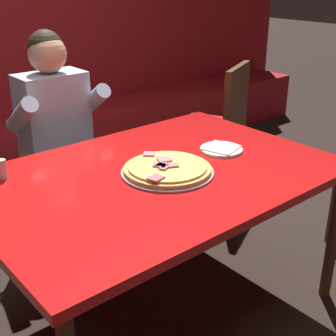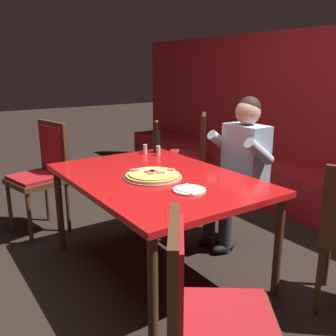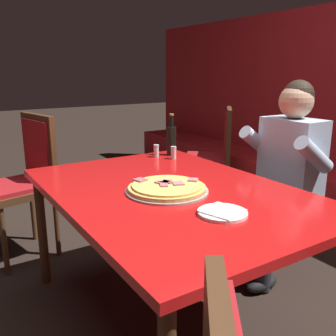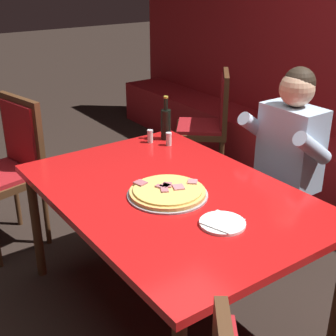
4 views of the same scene
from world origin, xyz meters
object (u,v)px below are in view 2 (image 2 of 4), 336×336
Objects in this scene: plate_white_paper at (189,190)px; dining_chair_near_right at (193,149)px; pizza at (153,176)px; shaker_red_pepper_flakes at (145,150)px; main_dining_table at (156,184)px; dining_chair_far_right at (205,311)px; shaker_black_pepper at (158,151)px; dining_chair_near_left at (44,169)px; diner_seated_blue_shirt at (238,165)px; beer_bottle at (157,141)px.

dining_chair_near_right is (-1.63, 1.31, -0.19)m from plate_white_paper.
pizza reaches higher than plate_white_paper.
shaker_red_pepper_flakes is 0.09× the size of dining_chair_near_right.
main_dining_table is 1.68× the size of dining_chair_far_right.
plate_white_paper is at bearing -21.76° from shaker_black_pepper.
plate_white_paper is 1.69m from dining_chair_near_left.
diner_seated_blue_shirt reaches higher than dining_chair_near_right.
diner_seated_blue_shirt reaches higher than pizza.
shaker_red_pepper_flakes reaches higher than plate_white_paper.
dining_chair_near_left is at bearing -128.86° from shaker_black_pepper.
diner_seated_blue_shirt reaches higher than dining_chair_far_right.
dining_chair_far_right reaches higher than main_dining_table.
pizza is 0.83m from beer_bottle.
dining_chair_near_right is at bearing 133.00° from pizza.
shaker_black_pepper is at bearing -138.59° from diner_seated_blue_shirt.
shaker_black_pepper is at bearing -53.79° from dining_chair_near_right.
dining_chair_near_right is at bearing 142.91° from dining_chair_far_right.
plate_white_paper is at bearing -1.41° from main_dining_table.
dining_chair_near_right is (-1.25, 1.34, -0.20)m from pizza.
main_dining_table is at bearing -88.95° from diner_seated_blue_shirt.
dining_chair_near_left reaches higher than plate_white_paper.
dining_chair_near_left is at bearing -132.73° from diner_seated_blue_shirt.
diner_seated_blue_shirt is 1.84m from dining_chair_far_right.
pizza is 0.32× the size of diner_seated_blue_shirt.
dining_chair_far_right is (1.17, -0.49, -0.20)m from pizza.
shaker_black_pepper is at bearing 31.27° from shaker_red_pepper_flakes.
dining_chair_near_right reaches higher than plate_white_paper.
dining_chair_near_right reaches higher than dining_chair_far_right.
shaker_black_pepper is (0.11, 0.07, 0.00)m from shaker_red_pepper_flakes.
diner_seated_blue_shirt is 1.35× the size of dining_chair_far_right.
diner_seated_blue_shirt is (0.64, 0.41, -0.15)m from beer_bottle.
dining_chair_near_left reaches higher than pizza.
pizza is at bearing -34.46° from beer_bottle.
dining_chair_far_right is at bearing -27.39° from shaker_black_pepper.
diner_seated_blue_shirt is 1.30m from dining_chair_near_right.
shaker_red_pepper_flakes is at bearing -91.96° from beer_bottle.
dining_chair_near_left is at bearing -161.47° from pizza.
beer_bottle is at bearing 147.03° from main_dining_table.
dining_chair_near_right is (-0.68, 0.93, -0.22)m from shaker_black_pepper.
plate_white_paper is (0.38, 0.03, -0.01)m from pizza.
dining_chair_near_left is (0.01, -1.76, 0.03)m from dining_chair_near_right.
diner_seated_blue_shirt reaches higher than shaker_black_pepper.
plate_white_paper is 0.22× the size of dining_chair_far_right.
beer_bottle reaches higher than plate_white_paper.
shaker_black_pepper is 0.07× the size of diner_seated_blue_shirt.
pizza is at bearing -35.86° from shaker_black_pepper.
pizza is 0.38m from plate_white_paper.
plate_white_paper is 0.72× the size of beer_bottle.
pizza is at bearing -56.93° from main_dining_table.
dining_chair_far_right is (1.22, -1.37, -0.14)m from diner_seated_blue_shirt.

